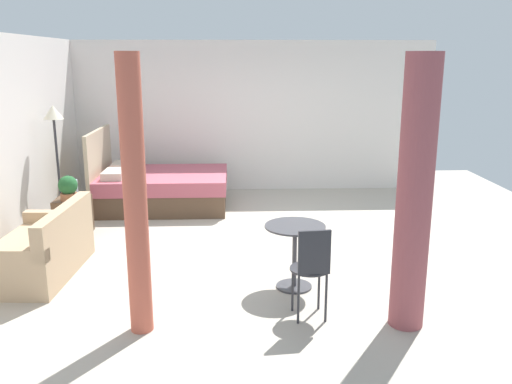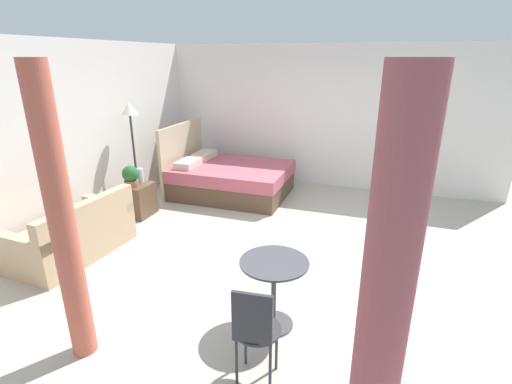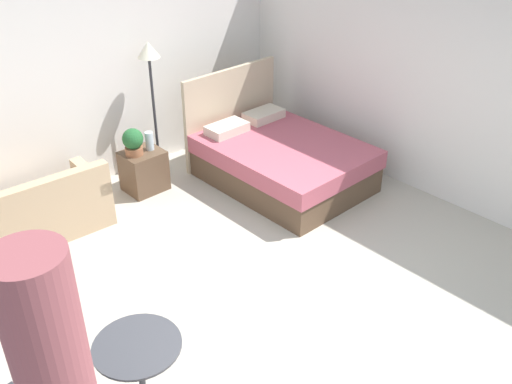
{
  "view_description": "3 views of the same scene",
  "coord_description": "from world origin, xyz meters",
  "px_view_note": "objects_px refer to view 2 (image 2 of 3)",
  "views": [
    {
      "loc": [
        -7.14,
        0.38,
        2.44
      ],
      "look_at": [
        -0.37,
        0.1,
        0.74
      ],
      "focal_mm": 37.77,
      "sensor_mm": 36.0,
      "label": 1
    },
    {
      "loc": [
        -4.68,
        -1.1,
        2.49
      ],
      "look_at": [
        -0.25,
        0.42,
        0.81
      ],
      "focal_mm": 26.59,
      "sensor_mm": 36.0,
      "label": 2
    },
    {
      "loc": [
        -3.11,
        -3.03,
        3.75
      ],
      "look_at": [
        0.22,
        0.57,
        0.84
      ],
      "focal_mm": 40.15,
      "sensor_mm": 36.0,
      "label": 3
    }
  ],
  "objects_px": {
    "couch": "(74,236)",
    "vase": "(140,176)",
    "potted_plant": "(131,176)",
    "bed": "(228,178)",
    "floor_lamp": "(131,122)",
    "nightstand": "(138,200)",
    "balcony_table": "(274,281)",
    "cafe_chair_near_window": "(255,328)"
  },
  "relations": [
    {
      "from": "nightstand",
      "to": "potted_plant",
      "type": "bearing_deg",
      "value": 175.78
    },
    {
      "from": "balcony_table",
      "to": "cafe_chair_near_window",
      "type": "bearing_deg",
      "value": -174.48
    },
    {
      "from": "balcony_table",
      "to": "vase",
      "type": "bearing_deg",
      "value": 54.88
    },
    {
      "from": "nightstand",
      "to": "balcony_table",
      "type": "relative_size",
      "value": 0.75
    },
    {
      "from": "balcony_table",
      "to": "cafe_chair_near_window",
      "type": "distance_m",
      "value": 0.76
    },
    {
      "from": "balcony_table",
      "to": "couch",
      "type": "bearing_deg",
      "value": 80.34
    },
    {
      "from": "floor_lamp",
      "to": "balcony_table",
      "type": "relative_size",
      "value": 2.52
    },
    {
      "from": "couch",
      "to": "vase",
      "type": "relative_size",
      "value": 6.59
    },
    {
      "from": "couch",
      "to": "potted_plant",
      "type": "relative_size",
      "value": 4.55
    },
    {
      "from": "balcony_table",
      "to": "bed",
      "type": "bearing_deg",
      "value": 29.43
    },
    {
      "from": "bed",
      "to": "nightstand",
      "type": "bearing_deg",
      "value": 144.49
    },
    {
      "from": "cafe_chair_near_window",
      "to": "bed",
      "type": "bearing_deg",
      "value": 25.54
    },
    {
      "from": "couch",
      "to": "balcony_table",
      "type": "xyz_separation_m",
      "value": [
        -0.49,
        -2.87,
        0.22
      ]
    },
    {
      "from": "couch",
      "to": "nightstand",
      "type": "relative_size",
      "value": 2.92
    },
    {
      "from": "potted_plant",
      "to": "cafe_chair_near_window",
      "type": "height_order",
      "value": "cafe_chair_near_window"
    },
    {
      "from": "nightstand",
      "to": "potted_plant",
      "type": "distance_m",
      "value": 0.45
    },
    {
      "from": "floor_lamp",
      "to": "cafe_chair_near_window",
      "type": "bearing_deg",
      "value": -133.44
    },
    {
      "from": "vase",
      "to": "couch",
      "type": "bearing_deg",
      "value": -179.16
    },
    {
      "from": "bed",
      "to": "potted_plant",
      "type": "height_order",
      "value": "bed"
    },
    {
      "from": "floor_lamp",
      "to": "nightstand",
      "type": "bearing_deg",
      "value": -145.5
    },
    {
      "from": "bed",
      "to": "potted_plant",
      "type": "relative_size",
      "value": 6.19
    },
    {
      "from": "floor_lamp",
      "to": "balcony_table",
      "type": "distance_m",
      "value": 4.06
    },
    {
      "from": "potted_plant",
      "to": "floor_lamp",
      "type": "xyz_separation_m",
      "value": [
        0.52,
        0.28,
        0.75
      ]
    },
    {
      "from": "bed",
      "to": "nightstand",
      "type": "xyz_separation_m",
      "value": [
        -1.42,
        1.02,
        -0.05
      ]
    },
    {
      "from": "vase",
      "to": "floor_lamp",
      "type": "bearing_deg",
      "value": 44.92
    },
    {
      "from": "cafe_chair_near_window",
      "to": "floor_lamp",
      "type": "bearing_deg",
      "value": 46.56
    },
    {
      "from": "potted_plant",
      "to": "vase",
      "type": "bearing_deg",
      "value": -4.44
    },
    {
      "from": "cafe_chair_near_window",
      "to": "couch",
      "type": "bearing_deg",
      "value": 67.06
    },
    {
      "from": "nightstand",
      "to": "cafe_chair_near_window",
      "type": "relative_size",
      "value": 0.58
    },
    {
      "from": "vase",
      "to": "floor_lamp",
      "type": "relative_size",
      "value": 0.13
    },
    {
      "from": "potted_plant",
      "to": "vase",
      "type": "xyz_separation_m",
      "value": [
        0.22,
        -0.02,
        -0.06
      ]
    },
    {
      "from": "bed",
      "to": "vase",
      "type": "bearing_deg",
      "value": 142.34
    },
    {
      "from": "nightstand",
      "to": "cafe_chair_near_window",
      "type": "xyz_separation_m",
      "value": [
        -2.67,
        -2.97,
        0.3
      ]
    },
    {
      "from": "potted_plant",
      "to": "balcony_table",
      "type": "bearing_deg",
      "value": -121.94
    },
    {
      "from": "nightstand",
      "to": "cafe_chair_near_window",
      "type": "bearing_deg",
      "value": -131.92
    },
    {
      "from": "floor_lamp",
      "to": "couch",
      "type": "bearing_deg",
      "value": -170.17
    },
    {
      "from": "bed",
      "to": "couch",
      "type": "bearing_deg",
      "value": 160.94
    },
    {
      "from": "bed",
      "to": "floor_lamp",
      "type": "height_order",
      "value": "floor_lamp"
    },
    {
      "from": "nightstand",
      "to": "potted_plant",
      "type": "relative_size",
      "value": 1.56
    },
    {
      "from": "couch",
      "to": "vase",
      "type": "distance_m",
      "value": 1.59
    },
    {
      "from": "couch",
      "to": "floor_lamp",
      "type": "relative_size",
      "value": 0.87
    },
    {
      "from": "potted_plant",
      "to": "bed",
      "type": "bearing_deg",
      "value": -33.89
    }
  ]
}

